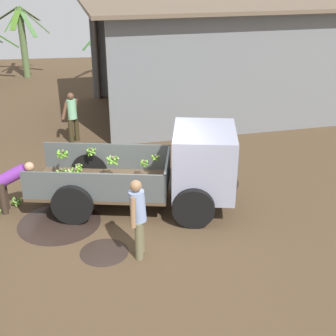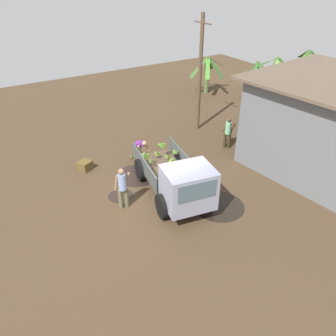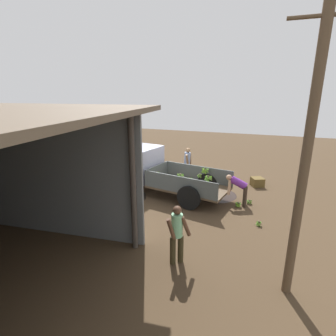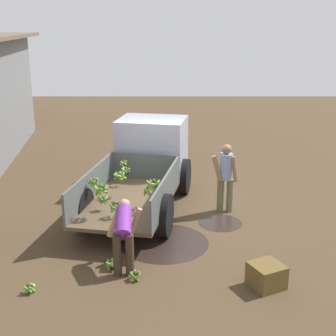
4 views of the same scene
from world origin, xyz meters
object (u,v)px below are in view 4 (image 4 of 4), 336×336
(wooden_crate_0, at_px, (266,276))
(banana_bunch_on_ground_0, at_px, (112,263))
(banana_bunch_on_ground_1, at_px, (135,275))
(person_foreground_visitor, at_px, (226,175))
(person_worker_loading, at_px, (124,231))
(cargo_truck, at_px, (147,158))
(banana_bunch_on_ground_2, at_px, (30,288))

(wooden_crate_0, bearing_deg, banana_bunch_on_ground_0, 77.79)
(banana_bunch_on_ground_0, relative_size, banana_bunch_on_ground_1, 1.07)
(banana_bunch_on_ground_0, bearing_deg, wooden_crate_0, -102.21)
(person_foreground_visitor, relative_size, person_worker_loading, 1.38)
(person_worker_loading, xyz_separation_m, banana_bunch_on_ground_1, (-0.43, -0.22, -0.63))
(cargo_truck, relative_size, banana_bunch_on_ground_1, 20.98)
(wooden_crate_0, bearing_deg, cargo_truck, 26.53)
(banana_bunch_on_ground_1, bearing_deg, cargo_truck, -0.69)
(banana_bunch_on_ground_0, relative_size, wooden_crate_0, 0.48)
(banana_bunch_on_ground_0, bearing_deg, banana_bunch_on_ground_1, -131.04)
(banana_bunch_on_ground_1, height_order, banana_bunch_on_ground_2, banana_bunch_on_ground_1)
(person_worker_loading, bearing_deg, wooden_crate_0, -106.74)
(wooden_crate_0, bearing_deg, banana_bunch_on_ground_2, 92.99)
(person_foreground_visitor, xyz_separation_m, banana_bunch_on_ground_0, (-2.73, 2.35, -0.80))
(person_worker_loading, xyz_separation_m, banana_bunch_on_ground_0, (-0.05, 0.22, -0.61))
(banana_bunch_on_ground_2, bearing_deg, banana_bunch_on_ground_0, -58.37)
(person_worker_loading, relative_size, wooden_crate_0, 2.30)
(person_foreground_visitor, relative_size, wooden_crate_0, 3.18)
(banana_bunch_on_ground_0, bearing_deg, banana_bunch_on_ground_2, 121.63)
(cargo_truck, height_order, banana_bunch_on_ground_2, cargo_truck)
(person_worker_loading, distance_m, banana_bunch_on_ground_0, 0.66)
(banana_bunch_on_ground_0, bearing_deg, cargo_truck, -7.30)
(cargo_truck, xyz_separation_m, banana_bunch_on_ground_0, (-3.80, 0.49, -0.88))
(banana_bunch_on_ground_2, bearing_deg, wooden_crate_0, -87.01)
(person_worker_loading, bearing_deg, cargo_truck, -6.40)
(person_foreground_visitor, distance_m, person_worker_loading, 3.43)
(cargo_truck, xyz_separation_m, banana_bunch_on_ground_1, (-4.18, 0.05, -0.90))
(cargo_truck, relative_size, person_worker_loading, 4.10)
(cargo_truck, height_order, wooden_crate_0, cargo_truck)
(banana_bunch_on_ground_2, bearing_deg, cargo_truck, -21.01)
(cargo_truck, xyz_separation_m, wooden_crate_0, (-4.38, -2.19, -0.79))
(cargo_truck, relative_size, person_foreground_visitor, 2.96)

